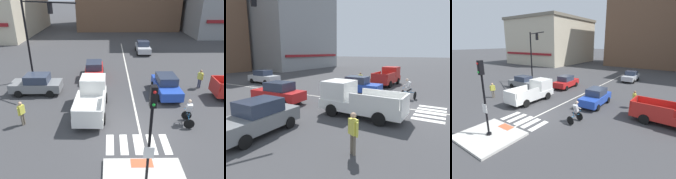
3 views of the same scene
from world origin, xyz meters
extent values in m
plane|color=#3D3D3F|center=(0.00, 0.00, 0.00)|extent=(300.00, 300.00, 0.00)
cube|color=#DB5B38|center=(0.00, -2.58, 0.15)|extent=(1.10, 0.60, 0.01)
cylinder|color=black|center=(0.00, -3.87, 2.17)|extent=(0.12, 0.12, 3.80)
cube|color=white|center=(0.00, -3.95, 1.98)|extent=(0.44, 0.03, 0.56)
cube|color=black|center=(0.00, -3.87, 4.49)|extent=(0.24, 0.28, 0.84)
sphere|color=red|center=(0.00, -4.03, 4.74)|extent=(0.12, 0.12, 0.12)
sphere|color=green|center=(0.00, -4.03, 4.24)|extent=(0.12, 0.12, 0.12)
cube|color=silver|center=(-1.58, -0.94, 0.00)|extent=(0.44, 1.80, 0.01)
cube|color=silver|center=(-0.79, -0.94, 0.00)|extent=(0.44, 1.80, 0.01)
cube|color=silver|center=(0.00, -0.94, 0.00)|extent=(0.44, 1.80, 0.01)
cube|color=silver|center=(0.79, -0.94, 0.00)|extent=(0.44, 1.80, 0.01)
cube|color=silver|center=(1.58, -0.94, 0.00)|extent=(0.44, 1.80, 0.01)
cube|color=silver|center=(0.27, 10.00, 0.00)|extent=(0.14, 28.00, 0.01)
cylinder|color=black|center=(-8.92, 8.85, 3.65)|extent=(0.18, 0.18, 7.30)
cylinder|color=black|center=(-6.47, 7.52, 7.05)|extent=(4.95, 2.76, 0.11)
cube|color=black|center=(-6.22, 7.39, 6.60)|extent=(0.37, 0.39, 0.80)
sphere|color=gold|center=(-6.14, 7.54, 6.60)|extent=(0.12, 0.12, 0.12)
cube|color=silver|center=(2.95, 18.46, 0.65)|extent=(1.75, 4.12, 0.70)
cube|color=#2D384C|center=(2.95, 18.61, 1.32)|extent=(1.51, 1.92, 0.64)
cylinder|color=black|center=(3.77, 17.17, 0.30)|extent=(0.19, 0.60, 0.60)
cylinder|color=black|center=(2.10, 17.20, 0.30)|extent=(0.19, 0.60, 0.60)
cylinder|color=black|center=(3.80, 19.72, 0.30)|extent=(0.19, 0.60, 0.60)
cylinder|color=black|center=(2.14, 19.74, 0.30)|extent=(0.19, 0.60, 0.60)
cube|color=#2347B7|center=(3.06, 5.49, 0.65)|extent=(1.76, 4.12, 0.70)
cube|color=#2D384C|center=(3.05, 5.64, 1.32)|extent=(1.51, 1.92, 0.64)
cylinder|color=black|center=(3.91, 4.23, 0.30)|extent=(0.19, 0.60, 0.60)
cylinder|color=black|center=(2.24, 4.20, 0.30)|extent=(0.19, 0.60, 0.60)
cylinder|color=black|center=(3.87, 6.77, 0.30)|extent=(0.19, 0.60, 0.60)
cylinder|color=black|center=(2.20, 6.75, 0.30)|extent=(0.19, 0.60, 0.60)
cube|color=red|center=(-3.08, 9.41, 0.65)|extent=(1.90, 4.18, 0.70)
cube|color=#2D384C|center=(-3.07, 9.26, 1.32)|extent=(1.57, 1.97, 0.64)
cylinder|color=black|center=(-3.97, 10.64, 0.30)|extent=(0.21, 0.61, 0.60)
cylinder|color=black|center=(-2.31, 10.72, 0.30)|extent=(0.21, 0.61, 0.60)
cylinder|color=black|center=(-3.85, 8.10, 0.30)|extent=(0.21, 0.61, 0.60)
cylinder|color=black|center=(-2.19, 8.18, 0.30)|extent=(0.21, 0.61, 0.60)
cube|color=slate|center=(-7.67, 5.88, 0.65)|extent=(4.10, 1.71, 0.70)
cube|color=#2D384C|center=(-7.52, 5.88, 1.32)|extent=(1.90, 1.48, 0.64)
cylinder|color=black|center=(-8.94, 5.04, 0.30)|extent=(0.60, 0.18, 0.60)
cylinder|color=black|center=(-8.95, 6.71, 0.30)|extent=(0.60, 0.18, 0.60)
cylinder|color=black|center=(-6.40, 5.05, 0.30)|extent=(0.60, 0.18, 0.60)
cylinder|color=black|center=(-6.40, 6.71, 0.30)|extent=(0.60, 0.18, 0.60)
cube|color=red|center=(6.71, 4.82, 1.28)|extent=(0.18, 1.80, 0.60)
cylinder|color=black|center=(7.85, 5.68, 0.38)|extent=(0.77, 0.27, 0.76)
cube|color=white|center=(-2.86, 2.60, 0.68)|extent=(2.04, 5.15, 0.60)
cube|color=white|center=(-2.81, 4.20, 1.53)|extent=(1.85, 1.75, 1.10)
cube|color=#2D384C|center=(-2.79, 5.03, 1.61)|extent=(1.62, 0.13, 0.60)
cube|color=white|center=(-3.77, 1.60, 1.28)|extent=(0.20, 2.81, 0.60)
cube|color=white|center=(-2.00, 1.55, 1.28)|extent=(0.20, 2.81, 0.60)
cube|color=white|center=(-2.93, 0.10, 1.28)|extent=(1.80, 0.15, 0.60)
cylinder|color=black|center=(-3.72, 4.20, 0.38)|extent=(0.26, 0.77, 0.76)
cylinder|color=black|center=(-1.90, 4.15, 0.38)|extent=(0.26, 0.77, 0.76)
cylinder|color=black|center=(-3.81, 1.22, 0.38)|extent=(0.26, 0.77, 0.76)
cylinder|color=black|center=(-1.98, 1.17, 0.38)|extent=(0.26, 0.77, 0.76)
cylinder|color=black|center=(3.54, 1.60, 0.33)|extent=(0.66, 0.14, 0.66)
cylinder|color=black|center=(3.37, 0.56, 0.33)|extent=(0.66, 0.14, 0.66)
cylinder|color=#2370AD|center=(3.46, 1.08, 0.55)|extent=(0.19, 0.89, 0.05)
cylinder|color=#2370AD|center=(3.43, 0.90, 0.73)|extent=(0.04, 0.04, 0.30)
cylinder|color=#2370AD|center=(3.53, 1.55, 0.85)|extent=(0.44, 0.11, 0.04)
cylinder|color=black|center=(3.37, 1.07, 0.73)|extent=(0.18, 0.41, 0.33)
cylinder|color=black|center=(3.53, 1.05, 0.73)|extent=(0.18, 0.41, 0.33)
cube|color=silver|center=(3.47, 1.16, 1.16)|extent=(0.40, 0.43, 0.60)
sphere|color=beige|center=(3.49, 1.28, 1.57)|extent=(0.22, 0.22, 0.22)
cylinder|color=silver|center=(3.34, 1.36, 1.16)|extent=(0.15, 0.46, 0.31)
cylinder|color=silver|center=(3.66, 1.31, 1.16)|extent=(0.15, 0.46, 0.31)
cylinder|color=#6B6051|center=(-7.18, 1.03, 0.41)|extent=(0.12, 0.12, 0.82)
cylinder|color=#6B6051|center=(-7.11, 1.17, 0.41)|extent=(0.12, 0.12, 0.82)
cube|color=#DBD64C|center=(-7.14, 1.10, 1.12)|extent=(0.36, 0.42, 0.60)
cylinder|color=#DBD64C|center=(-7.25, 0.90, 1.07)|extent=(0.09, 0.09, 0.56)
cylinder|color=#DBD64C|center=(-7.04, 1.31, 1.07)|extent=(0.09, 0.09, 0.56)
sphere|color=tan|center=(-7.14, 1.10, 1.56)|extent=(0.22, 0.22, 0.22)
cylinder|color=#2D334C|center=(6.26, 6.83, 0.41)|extent=(0.12, 0.12, 0.82)
cylinder|color=#2D334C|center=(6.36, 6.71, 0.41)|extent=(0.12, 0.12, 0.82)
cube|color=#DBD64C|center=(6.31, 6.77, 1.12)|extent=(0.39, 0.42, 0.60)
cylinder|color=#DBD64C|center=(6.17, 6.95, 1.07)|extent=(0.09, 0.09, 0.56)
cylinder|color=#DBD64C|center=(6.45, 6.59, 1.07)|extent=(0.09, 0.09, 0.56)
sphere|color=#936B4C|center=(6.31, 6.77, 1.56)|extent=(0.22, 0.22, 0.22)
camera|label=1|loc=(-1.57, -10.93, 8.04)|focal=35.27mm
camera|label=2|loc=(-13.33, -1.86, 3.84)|focal=31.24mm
camera|label=3|loc=(9.71, -9.21, 5.89)|focal=27.61mm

